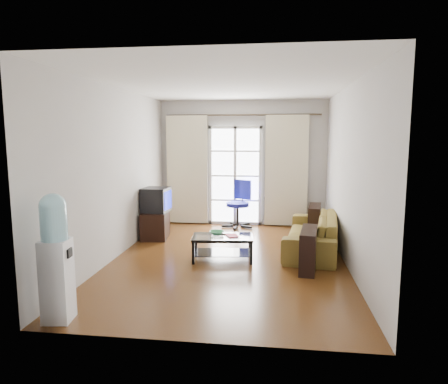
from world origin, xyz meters
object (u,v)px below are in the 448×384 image
object	(u,v)px
crt_tv	(155,200)
coffee_table	(222,245)
sofa	(312,233)
tv_stand	(155,225)
water_cooler	(56,255)
task_chair	(238,213)

from	to	relation	value
crt_tv	coffee_table	bearing A→B (deg)	-37.20
sofa	tv_stand	bearing A→B (deg)	-91.28
water_cooler	tv_stand	bearing A→B (deg)	83.36
sofa	task_chair	distance (m)	2.11
coffee_table	crt_tv	bearing A→B (deg)	140.12
coffee_table	crt_tv	xyz separation A→B (m)	(-1.45, 1.21, 0.49)
sofa	task_chair	xyz separation A→B (m)	(-1.40, 1.58, -0.01)
sofa	tv_stand	size ratio (longest dim) A/B	3.12
coffee_table	task_chair	bearing A→B (deg)	89.07
crt_tv	task_chair	world-z (taller)	task_chair
sofa	crt_tv	bearing A→B (deg)	-91.62
crt_tv	task_chair	bearing A→B (deg)	39.29
crt_tv	sofa	bearing A→B (deg)	-6.61
water_cooler	sofa	bearing A→B (deg)	39.66
sofa	crt_tv	xyz separation A→B (m)	(-2.89, 0.47, 0.43)
task_chair	crt_tv	bearing A→B (deg)	-119.95
sofa	tv_stand	xyz separation A→B (m)	(-2.89, 0.46, -0.05)
tv_stand	crt_tv	distance (m)	0.48
sofa	task_chair	bearing A→B (deg)	-130.68
task_chair	water_cooler	world-z (taller)	water_cooler
tv_stand	water_cooler	bearing A→B (deg)	-96.61
tv_stand	crt_tv	size ratio (longest dim) A/B	1.31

